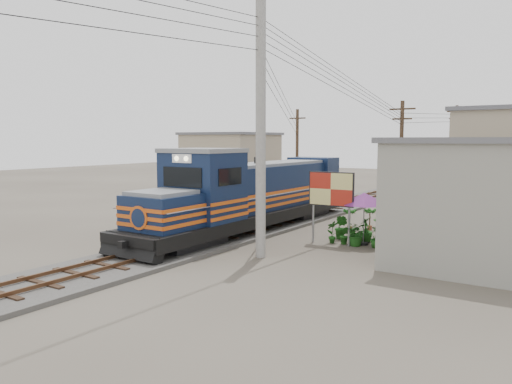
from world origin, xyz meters
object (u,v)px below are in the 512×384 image
Objects in this scene: locomotive at (251,196)px; vendor at (391,218)px; billboard at (331,191)px; market_umbrella at (364,199)px.

locomotive is 8.99× the size of vendor.
locomotive is 4.87m from billboard.
locomotive reaches higher than vendor.
billboard is 1.48m from market_umbrella.
billboard is 1.19× the size of market_umbrella.
billboard is 1.74× the size of vendor.
vendor is at bearing 19.59° from locomotive.
locomotive is 6.05m from market_umbrella.
market_umbrella is 1.47× the size of vendor.
market_umbrella reaches higher than vendor.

